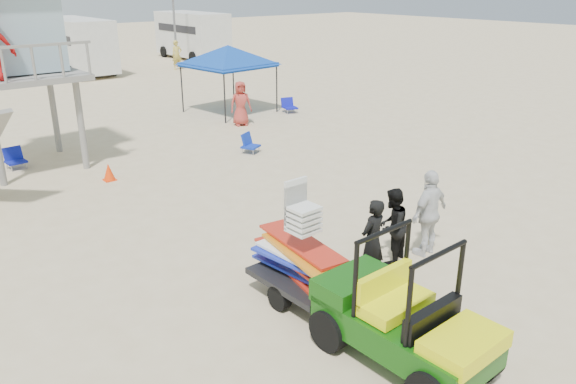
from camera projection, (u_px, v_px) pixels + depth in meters
ground at (377, 318)px, 9.54m from camera, size 140.00×140.00×0.00m
utility_cart at (406, 310)px, 8.09m from camera, size 1.40×2.64×1.98m
surf_trailer at (301, 258)px, 9.82m from camera, size 1.22×2.21×2.01m
man_left at (372, 240)px, 10.51m from camera, size 0.64×0.46×1.63m
man_mid at (392, 226)px, 11.20m from camera, size 0.91×0.80×1.57m
man_right at (429, 213)px, 11.48m from camera, size 1.10×0.51×1.84m
lifeguard_tower at (8, 38)px, 15.98m from camera, size 3.25×3.25×5.16m
canopy_blue at (228, 49)px, 23.55m from camera, size 3.34×3.34×3.24m
cone_near at (109, 172)px, 16.03m from camera, size 0.34×0.34×0.50m
beach_chair_a at (14, 158)px, 17.09m from camera, size 0.58×0.61×0.64m
beach_chair_b at (249, 143)px, 18.65m from camera, size 0.71×0.78×0.64m
beach_chair_c at (289, 105)px, 24.30m from camera, size 0.66×0.72×0.64m
rv_mid_right at (76, 43)px, 34.12m from camera, size 2.64×7.00×3.25m
rv_far_right at (192, 33)px, 40.56m from camera, size 2.64×6.60×3.25m
light_pole_left at (34, 9)px, 29.40m from camera, size 0.14×0.14×8.00m
light_pole_right at (173, 4)px, 35.84m from camera, size 0.14×0.14×8.00m
distant_beachgoers at (39, 93)px, 24.04m from camera, size 18.25×15.43×1.85m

